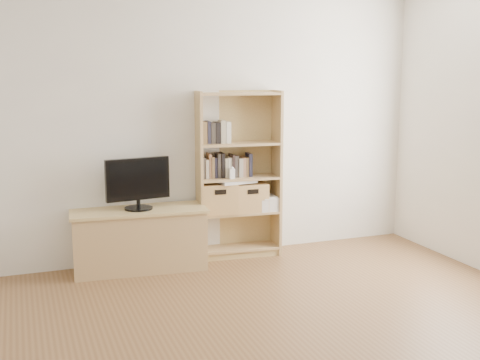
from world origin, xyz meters
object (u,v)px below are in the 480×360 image
bookshelf (239,175)px  television (138,184)px  basket_left (217,198)px  baby_monitor (232,174)px  basket_right (248,197)px  laptop (236,181)px  tv_stand (140,241)px

bookshelf → television: 1.00m
bookshelf → television: (-0.99, -0.08, -0.01)m
television → basket_left: (0.78, 0.09, -0.20)m
baby_monitor → basket_right: (0.19, 0.07, -0.25)m
basket_right → laptop: size_ratio=0.95×
bookshelf → television: bearing=-171.0°
tv_stand → bookshelf: (0.99, 0.08, 0.54)m
television → laptop: size_ratio=1.68×
tv_stand → baby_monitor: size_ratio=12.45×
tv_stand → basket_left: 0.85m
baby_monitor → basket_left: 0.29m
tv_stand → laptop: 1.07m
laptop → bookshelf: bearing=15.7°
tv_stand → television: (0.00, 0.00, 0.52)m
laptop → basket_left: bearing=164.0°
tv_stand → television: television is taller
tv_stand → basket_right: (1.09, 0.07, 0.32)m
basket_left → baby_monitor: bearing=-33.2°
baby_monitor → tv_stand: bearing=178.2°
bookshelf → television: bookshelf is taller
basket_left → bookshelf: bearing=2.2°
television → laptop: bearing=-3.6°
baby_monitor → basket_right: baby_monitor is taller
tv_stand → bookshelf: 1.13m
television → basket_right: (1.09, 0.07, -0.21)m
basket_left → basket_right: 0.31m
television → basket_right: television is taller
basket_right → laptop: (-0.13, -0.00, 0.17)m
baby_monitor → basket_left: (-0.12, 0.09, -0.24)m
tv_stand → television: bearing=0.0°
bookshelf → basket_right: bookshelf is taller
tv_stand → television: size_ratio=2.01×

